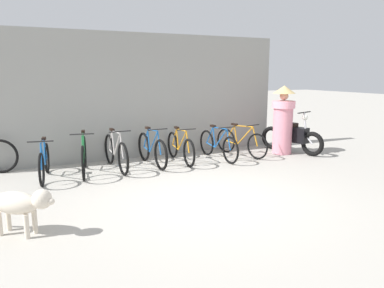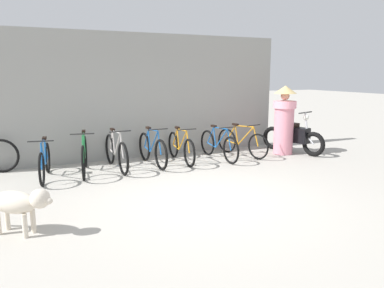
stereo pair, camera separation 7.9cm
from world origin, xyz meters
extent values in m
plane|color=#ADA89E|center=(0.00, 0.00, 0.00)|extent=(60.00, 60.00, 0.00)
cube|color=gray|center=(0.00, 3.51, 1.50)|extent=(7.74, 0.20, 3.00)
torus|color=black|center=(-2.37, 1.86, 0.32)|extent=(0.16, 0.64, 0.64)
torus|color=black|center=(-2.19, 2.85, 0.32)|extent=(0.16, 0.64, 0.64)
cylinder|color=#1959A5|center=(-2.30, 2.24, 0.53)|extent=(0.12, 0.50, 0.53)
cylinder|color=#1959A5|center=(-2.25, 2.53, 0.51)|extent=(0.05, 0.13, 0.48)
cylinder|color=#1959A5|center=(-2.29, 2.29, 0.77)|extent=(0.13, 0.58, 0.06)
cylinder|color=#1959A5|center=(-2.23, 2.66, 0.29)|extent=(0.10, 0.38, 0.08)
cylinder|color=#1959A5|center=(-2.22, 2.71, 0.53)|extent=(0.08, 0.30, 0.45)
cylinder|color=#1959A5|center=(-2.36, 1.93, 0.55)|extent=(0.06, 0.18, 0.47)
cube|color=black|center=(-2.24, 2.58, 0.78)|extent=(0.10, 0.19, 0.05)
cylinder|color=black|center=(-2.35, 2.01, 0.82)|extent=(0.46, 0.11, 0.02)
torus|color=black|center=(-1.61, 1.91, 0.35)|extent=(0.19, 0.69, 0.70)
torus|color=black|center=(-1.39, 2.99, 0.35)|extent=(0.19, 0.69, 0.70)
cylinder|color=#1E7238|center=(-1.53, 2.33, 0.58)|extent=(0.14, 0.54, 0.58)
cylinder|color=#1E7238|center=(-1.46, 2.64, 0.56)|extent=(0.06, 0.14, 0.53)
cylinder|color=#1E7238|center=(-1.52, 2.38, 0.84)|extent=(0.16, 0.62, 0.06)
cylinder|color=#1E7238|center=(-1.43, 2.78, 0.32)|extent=(0.11, 0.41, 0.08)
cylinder|color=#1E7238|center=(-1.42, 2.84, 0.58)|extent=(0.09, 0.32, 0.49)
cylinder|color=#1E7238|center=(-1.60, 1.99, 0.60)|extent=(0.07, 0.19, 0.51)
cube|color=black|center=(-1.45, 2.69, 0.85)|extent=(0.11, 0.19, 0.05)
cylinder|color=black|center=(-1.58, 2.07, 0.89)|extent=(0.46, 0.12, 0.02)
torus|color=black|center=(-0.81, 1.96, 0.35)|extent=(0.06, 0.69, 0.69)
torus|color=black|center=(-0.83, 3.04, 0.35)|extent=(0.06, 0.69, 0.69)
cylinder|color=beige|center=(-0.82, 2.38, 0.57)|extent=(0.04, 0.53, 0.57)
cylinder|color=beige|center=(-0.83, 2.69, 0.55)|extent=(0.03, 0.14, 0.52)
cylinder|color=beige|center=(-0.82, 2.43, 0.83)|extent=(0.04, 0.62, 0.06)
cylinder|color=beige|center=(-0.83, 2.84, 0.32)|extent=(0.03, 0.41, 0.08)
cylinder|color=beige|center=(-0.83, 2.89, 0.58)|extent=(0.03, 0.32, 0.48)
cylinder|color=beige|center=(-0.82, 2.04, 0.60)|extent=(0.03, 0.19, 0.51)
cube|color=black|center=(-0.83, 2.74, 0.84)|extent=(0.07, 0.18, 0.05)
cylinder|color=black|center=(-0.82, 2.12, 0.89)|extent=(0.46, 0.03, 0.02)
torus|color=black|center=(0.02, 2.00, 0.34)|extent=(0.08, 0.68, 0.68)
torus|color=black|center=(-0.01, 3.02, 0.34)|extent=(0.08, 0.68, 0.68)
cylinder|color=#1959A5|center=(0.01, 2.40, 0.56)|extent=(0.04, 0.51, 0.56)
cylinder|color=#1959A5|center=(0.00, 2.69, 0.54)|extent=(0.03, 0.13, 0.51)
cylinder|color=#1959A5|center=(0.01, 2.45, 0.81)|extent=(0.05, 0.59, 0.06)
cylinder|color=#1959A5|center=(0.00, 2.83, 0.31)|extent=(0.04, 0.39, 0.08)
cylinder|color=#1959A5|center=(0.00, 2.88, 0.57)|extent=(0.04, 0.30, 0.47)
cylinder|color=#1959A5|center=(0.02, 2.08, 0.58)|extent=(0.03, 0.18, 0.50)
cube|color=black|center=(0.00, 2.74, 0.83)|extent=(0.08, 0.18, 0.05)
cylinder|color=black|center=(0.02, 2.15, 0.87)|extent=(0.46, 0.04, 0.02)
torus|color=black|center=(0.68, 1.98, 0.32)|extent=(0.09, 0.64, 0.64)
torus|color=black|center=(0.74, 3.04, 0.32)|extent=(0.09, 0.64, 0.64)
cylinder|color=orange|center=(0.70, 2.39, 0.53)|extent=(0.06, 0.52, 0.53)
cylinder|color=orange|center=(0.72, 2.69, 0.51)|extent=(0.04, 0.13, 0.49)
cylinder|color=orange|center=(0.71, 2.44, 0.77)|extent=(0.06, 0.61, 0.06)
cylinder|color=orange|center=(0.73, 2.84, 0.30)|extent=(0.05, 0.40, 0.08)
cylinder|color=orange|center=(0.73, 2.89, 0.54)|extent=(0.04, 0.32, 0.45)
cylinder|color=orange|center=(0.69, 2.06, 0.55)|extent=(0.04, 0.19, 0.47)
cube|color=black|center=(0.72, 2.75, 0.78)|extent=(0.08, 0.18, 0.05)
cylinder|color=black|center=(0.69, 2.14, 0.83)|extent=(0.46, 0.05, 0.02)
torus|color=black|center=(1.66, 1.83, 0.32)|extent=(0.07, 0.64, 0.64)
torus|color=black|center=(1.62, 2.90, 0.32)|extent=(0.07, 0.64, 0.64)
cylinder|color=#1959A5|center=(1.65, 2.25, 0.53)|extent=(0.05, 0.53, 0.53)
cylinder|color=#1959A5|center=(1.64, 2.55, 0.51)|extent=(0.03, 0.13, 0.49)
cylinder|color=#1959A5|center=(1.65, 2.30, 0.77)|extent=(0.05, 0.61, 0.06)
cylinder|color=#1959A5|center=(1.63, 2.70, 0.30)|extent=(0.04, 0.40, 0.08)
cylinder|color=#1959A5|center=(1.63, 2.75, 0.54)|extent=(0.04, 0.32, 0.45)
cylinder|color=#1959A5|center=(1.66, 1.91, 0.55)|extent=(0.04, 0.19, 0.47)
cube|color=black|center=(1.63, 2.60, 0.78)|extent=(0.08, 0.18, 0.05)
cylinder|color=black|center=(1.66, 1.99, 0.83)|extent=(0.46, 0.04, 0.02)
torus|color=black|center=(2.51, 1.96, 0.32)|extent=(0.20, 0.62, 0.63)
torus|color=black|center=(2.23, 2.97, 0.32)|extent=(0.20, 0.62, 0.63)
cylinder|color=orange|center=(2.40, 2.35, 0.52)|extent=(0.16, 0.51, 0.52)
cylinder|color=orange|center=(2.32, 2.64, 0.51)|extent=(0.06, 0.13, 0.48)
cylinder|color=orange|center=(2.39, 2.40, 0.76)|extent=(0.18, 0.59, 0.06)
cylinder|color=orange|center=(2.29, 2.78, 0.29)|extent=(0.13, 0.39, 0.08)
cylinder|color=orange|center=(2.27, 2.83, 0.53)|extent=(0.11, 0.31, 0.44)
cylinder|color=orange|center=(2.49, 2.03, 0.54)|extent=(0.07, 0.18, 0.47)
cube|color=black|center=(2.31, 2.69, 0.77)|extent=(0.11, 0.19, 0.05)
cylinder|color=black|center=(2.46, 2.11, 0.81)|extent=(0.45, 0.14, 0.02)
torus|color=black|center=(3.95, 1.63, 0.31)|extent=(0.28, 0.63, 0.62)
torus|color=black|center=(3.60, 2.82, 0.31)|extent=(0.28, 0.63, 0.62)
cube|color=black|center=(3.77, 2.23, 0.49)|extent=(0.52, 0.94, 0.39)
cube|color=black|center=(3.73, 2.38, 0.73)|extent=(0.39, 0.62, 0.10)
cylinder|color=silver|center=(3.88, 1.85, 0.78)|extent=(0.09, 0.15, 0.60)
cylinder|color=silver|center=(3.92, 1.72, 0.40)|extent=(0.10, 0.22, 0.20)
cylinder|color=black|center=(3.87, 1.90, 1.08)|extent=(0.56, 0.19, 0.03)
sphere|color=silver|center=(3.88, 1.87, 0.96)|extent=(0.17, 0.17, 0.14)
ellipsoid|color=beige|center=(-2.84, -0.21, 0.43)|extent=(0.69, 0.64, 0.30)
cylinder|color=beige|center=(-2.63, -0.28, 0.16)|extent=(0.09, 0.09, 0.32)
cylinder|color=beige|center=(-2.74, -0.40, 0.16)|extent=(0.09, 0.09, 0.32)
cylinder|color=beige|center=(-2.94, -0.02, 0.16)|extent=(0.09, 0.09, 0.32)
cylinder|color=beige|center=(-3.05, -0.15, 0.16)|extent=(0.09, 0.09, 0.32)
sphere|color=beige|center=(-2.54, -0.46, 0.51)|extent=(0.35, 0.35, 0.25)
ellipsoid|color=beige|center=(-2.45, -0.53, 0.49)|extent=(0.17, 0.17, 0.10)
cylinder|color=pink|center=(3.47, 2.22, 0.68)|extent=(0.69, 0.69, 1.36)
cylinder|color=#FFA0B2|center=(3.47, 2.22, 1.27)|extent=(0.81, 0.81, 0.18)
sphere|color=tan|center=(3.47, 2.22, 1.49)|extent=(0.30, 0.30, 0.22)
cone|color=tan|center=(3.47, 2.22, 1.65)|extent=(0.80, 0.80, 0.20)
torus|color=black|center=(-3.06, 3.25, 0.36)|extent=(0.71, 0.26, 0.72)
camera|label=1|loc=(-2.81, -5.31, 2.07)|focal=35.00mm
camera|label=2|loc=(-2.74, -5.34, 2.07)|focal=35.00mm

